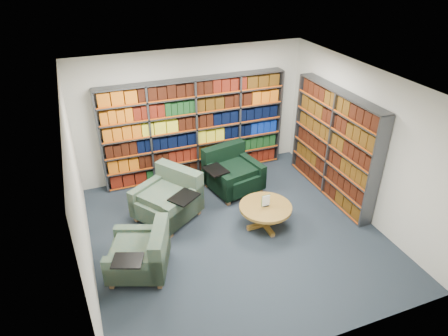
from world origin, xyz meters
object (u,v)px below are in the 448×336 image
object	(u,v)px
chair_teal_front	(144,255)
coffee_table	(265,210)
chair_teal_left	(170,199)
chair_green_right	(231,173)

from	to	relation	value
chair_teal_front	coffee_table	distance (m)	2.33
chair_teal_left	chair_teal_front	xyz separation A→B (m)	(-0.77, -1.32, -0.04)
chair_green_right	coffee_table	size ratio (longest dim) A/B	1.32
coffee_table	chair_teal_left	bearing A→B (deg)	147.76
chair_green_right	chair_teal_front	distance (m)	2.87
chair_green_right	chair_teal_front	xyz separation A→B (m)	(-2.21, -1.83, -0.03)
chair_teal_left	chair_teal_front	distance (m)	1.53
chair_teal_front	coffee_table	world-z (taller)	chair_teal_front
chair_teal_front	coffee_table	size ratio (longest dim) A/B	1.25
coffee_table	chair_green_right	bearing A→B (deg)	93.58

